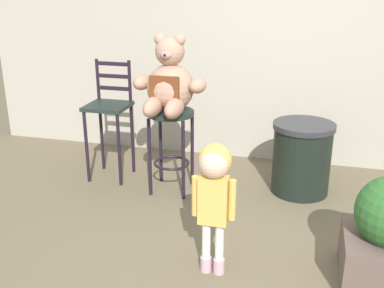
{
  "coord_description": "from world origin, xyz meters",
  "views": [
    {
      "loc": [
        0.34,
        -2.68,
        1.88
      ],
      "look_at": [
        -0.52,
        0.62,
        0.66
      ],
      "focal_mm": 43.16,
      "sensor_mm": 36.0,
      "label": 1
    }
  ],
  "objects_px": {
    "bar_stool_with_teddy": "(171,134)",
    "trash_bin": "(302,158)",
    "bar_chair_empty": "(109,112)",
    "teddy_bear": "(169,84)",
    "child_walking": "(214,182)"
  },
  "relations": [
    {
      "from": "trash_bin",
      "to": "bar_chair_empty",
      "type": "bearing_deg",
      "value": -176.93
    },
    {
      "from": "bar_stool_with_teddy",
      "to": "bar_chair_empty",
      "type": "relative_size",
      "value": 0.67
    },
    {
      "from": "bar_stool_with_teddy",
      "to": "bar_chair_empty",
      "type": "bearing_deg",
      "value": 166.07
    },
    {
      "from": "bar_stool_with_teddy",
      "to": "bar_chair_empty",
      "type": "xyz_separation_m",
      "value": [
        -0.68,
        0.17,
        0.11
      ]
    },
    {
      "from": "child_walking",
      "to": "trash_bin",
      "type": "distance_m",
      "value": 1.56
    },
    {
      "from": "bar_stool_with_teddy",
      "to": "trash_bin",
      "type": "xyz_separation_m",
      "value": [
        1.16,
        0.27,
        -0.22
      ]
    },
    {
      "from": "teddy_bear",
      "to": "child_walking",
      "type": "height_order",
      "value": "teddy_bear"
    },
    {
      "from": "bar_stool_with_teddy",
      "to": "child_walking",
      "type": "xyz_separation_m",
      "value": [
        0.65,
        -1.17,
        0.11
      ]
    },
    {
      "from": "bar_stool_with_teddy",
      "to": "teddy_bear",
      "type": "xyz_separation_m",
      "value": [
        0.0,
        -0.03,
        0.46
      ]
    },
    {
      "from": "child_walking",
      "to": "trash_bin",
      "type": "bearing_deg",
      "value": -177.84
    },
    {
      "from": "bar_chair_empty",
      "to": "bar_stool_with_teddy",
      "type": "bearing_deg",
      "value": -13.93
    },
    {
      "from": "child_walking",
      "to": "bar_chair_empty",
      "type": "xyz_separation_m",
      "value": [
        -1.32,
        1.34,
        0.0
      ]
    },
    {
      "from": "teddy_bear",
      "to": "bar_chair_empty",
      "type": "distance_m",
      "value": 0.79
    },
    {
      "from": "bar_stool_with_teddy",
      "to": "teddy_bear",
      "type": "relative_size",
      "value": 1.14
    },
    {
      "from": "bar_stool_with_teddy",
      "to": "child_walking",
      "type": "height_order",
      "value": "child_walking"
    }
  ]
}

